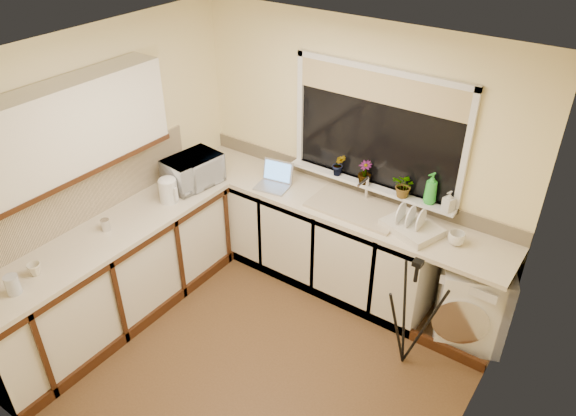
% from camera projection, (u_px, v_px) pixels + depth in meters
% --- Properties ---
extents(floor, '(3.20, 3.20, 0.00)m').
position_uv_depth(floor, '(257.00, 357.00, 4.56)').
color(floor, brown).
rests_on(floor, ground).
extents(ceiling, '(3.20, 3.20, 0.00)m').
position_uv_depth(ceiling, '(245.00, 67.00, 3.25)').
color(ceiling, white).
rests_on(ceiling, ground).
extents(wall_back, '(3.20, 0.00, 3.20)m').
position_uv_depth(wall_back, '(355.00, 157.00, 4.94)').
color(wall_back, '#FDEAA9').
rests_on(wall_back, ground).
extents(wall_front, '(3.20, 0.00, 3.20)m').
position_uv_depth(wall_front, '(74.00, 373.00, 2.87)').
color(wall_front, '#FDEAA9').
rests_on(wall_front, ground).
extents(wall_left, '(0.00, 3.00, 3.00)m').
position_uv_depth(wall_left, '(104.00, 174.00, 4.68)').
color(wall_left, '#FDEAA9').
rests_on(wall_left, ground).
extents(wall_right, '(0.00, 3.00, 3.00)m').
position_uv_depth(wall_right, '(473.00, 330.00, 3.13)').
color(wall_right, '#FDEAA9').
rests_on(wall_right, ground).
extents(base_cabinet_back, '(2.55, 0.60, 0.86)m').
position_uv_depth(base_cabinet_back, '(305.00, 233.00, 5.32)').
color(base_cabinet_back, silver).
rests_on(base_cabinet_back, floor).
extents(base_cabinet_left, '(0.54, 2.40, 0.86)m').
position_uv_depth(base_cabinet_left, '(115.00, 278.00, 4.75)').
color(base_cabinet_left, silver).
rests_on(base_cabinet_left, floor).
extents(worktop_back, '(3.20, 0.60, 0.04)m').
position_uv_depth(worktop_back, '(336.00, 204.00, 4.92)').
color(worktop_back, beige).
rests_on(worktop_back, base_cabinet_back).
extents(worktop_left, '(0.60, 2.40, 0.04)m').
position_uv_depth(worktop_left, '(106.00, 235.00, 4.51)').
color(worktop_left, beige).
rests_on(worktop_left, base_cabinet_left).
extents(upper_cabinet, '(0.28, 1.90, 0.70)m').
position_uv_depth(upper_cabinet, '(54.00, 135.00, 3.98)').
color(upper_cabinet, silver).
rests_on(upper_cabinet, wall_left).
extents(splashback_left, '(0.02, 2.40, 0.45)m').
position_uv_depth(splashback_left, '(78.00, 199.00, 4.52)').
color(splashback_left, beige).
rests_on(splashback_left, wall_left).
extents(splashback_back, '(3.20, 0.02, 0.14)m').
position_uv_depth(splashback_back, '(353.00, 182.00, 5.07)').
color(splashback_back, beige).
rests_on(splashback_back, wall_back).
extents(window_glass, '(1.50, 0.02, 1.00)m').
position_uv_depth(window_glass, '(377.00, 130.00, 4.66)').
color(window_glass, black).
rests_on(window_glass, wall_back).
extents(window_blind, '(1.50, 0.02, 0.25)m').
position_uv_depth(window_blind, '(380.00, 88.00, 4.44)').
color(window_blind, tan).
rests_on(window_blind, wall_back).
extents(windowsill, '(1.60, 0.14, 0.03)m').
position_uv_depth(windowsill, '(370.00, 185.00, 4.90)').
color(windowsill, white).
rests_on(windowsill, wall_back).
extents(sink, '(0.82, 0.46, 0.03)m').
position_uv_depth(sink, '(356.00, 208.00, 4.80)').
color(sink, tan).
rests_on(sink, worktop_back).
extents(faucet, '(0.03, 0.03, 0.24)m').
position_uv_depth(faucet, '(367.00, 189.00, 4.87)').
color(faucet, silver).
rests_on(faucet, worktop_back).
extents(washing_machine, '(0.69, 0.68, 0.76)m').
position_uv_depth(washing_machine, '(473.00, 301.00, 4.58)').
color(washing_machine, white).
rests_on(washing_machine, floor).
extents(laptop, '(0.34, 0.32, 0.22)m').
position_uv_depth(laptop, '(275.00, 180.00, 5.13)').
color(laptop, '#9998A0').
rests_on(laptop, worktop_back).
extents(kettle, '(0.16, 0.16, 0.21)m').
position_uv_depth(kettle, '(168.00, 191.00, 4.86)').
color(kettle, silver).
rests_on(kettle, worktop_left).
extents(dish_rack, '(0.53, 0.46, 0.07)m').
position_uv_depth(dish_rack, '(412.00, 228.00, 4.51)').
color(dish_rack, beige).
rests_on(dish_rack, worktop_back).
extents(tripod, '(0.58, 0.58, 1.04)m').
position_uv_depth(tripod, '(410.00, 314.00, 4.25)').
color(tripod, black).
rests_on(tripod, floor).
extents(glass_jug, '(0.10, 0.10, 0.15)m').
position_uv_depth(glass_jug, '(13.00, 285.00, 3.84)').
color(glass_jug, '#B7B9C2').
rests_on(glass_jug, worktop_left).
extents(steel_jar, '(0.07, 0.07, 0.10)m').
position_uv_depth(steel_jar, '(105.00, 225.00, 4.51)').
color(steel_jar, silver).
rests_on(steel_jar, worktop_left).
extents(microwave, '(0.41, 0.55, 0.28)m').
position_uv_depth(microwave, '(193.00, 171.00, 5.10)').
color(microwave, white).
rests_on(microwave, worktop_left).
extents(plant_b, '(0.15, 0.13, 0.21)m').
position_uv_depth(plant_b, '(339.00, 165.00, 4.96)').
color(plant_b, '#999999').
rests_on(plant_b, windowsill).
extents(plant_c, '(0.13, 0.13, 0.21)m').
position_uv_depth(plant_c, '(365.00, 172.00, 4.84)').
color(plant_c, '#999999').
rests_on(plant_c, windowsill).
extents(plant_d, '(0.22, 0.20, 0.22)m').
position_uv_depth(plant_d, '(404.00, 186.00, 4.64)').
color(plant_d, '#999999').
rests_on(plant_d, windowsill).
extents(soap_bottle_green, '(0.14, 0.14, 0.28)m').
position_uv_depth(soap_bottle_green, '(431.00, 188.00, 4.54)').
color(soap_bottle_green, green).
rests_on(soap_bottle_green, windowsill).
extents(soap_bottle_clear, '(0.10, 0.10, 0.18)m').
position_uv_depth(soap_bottle_clear, '(449.00, 201.00, 4.47)').
color(soap_bottle_clear, '#999999').
rests_on(soap_bottle_clear, windowsill).
extents(cup_back, '(0.18, 0.18, 0.11)m').
position_uv_depth(cup_back, '(456.00, 238.00, 4.35)').
color(cup_back, silver).
rests_on(cup_back, worktop_back).
extents(cup_left, '(0.13, 0.13, 0.09)m').
position_uv_depth(cup_left, '(35.00, 269.00, 4.03)').
color(cup_left, beige).
rests_on(cup_left, worktop_left).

